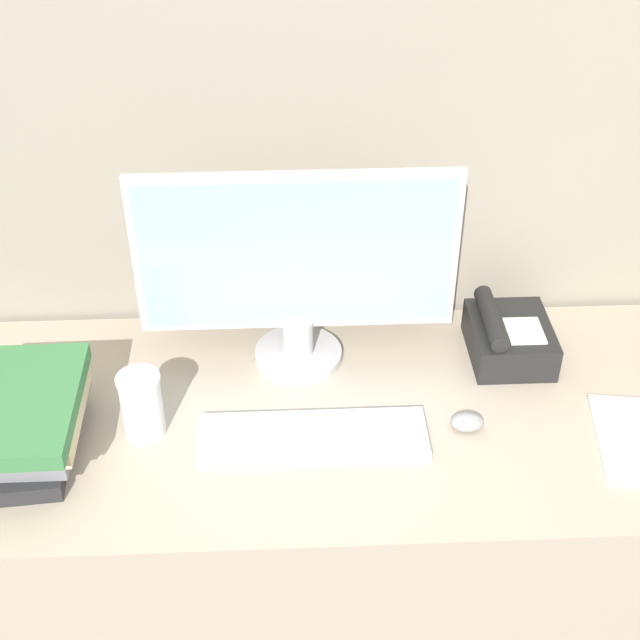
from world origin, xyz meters
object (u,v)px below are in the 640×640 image
at_px(monitor, 297,270).
at_px(keyboard, 313,437).
at_px(coffee_cup, 142,405).
at_px(book_stack, 16,421).
at_px(mouse, 467,422).
at_px(desk_telephone, 508,337).

distance_m(monitor, keyboard, 0.32).
relative_size(coffee_cup, book_stack, 0.44).
xyz_separation_m(coffee_cup, book_stack, (-0.22, -0.03, 0.00)).
distance_m(monitor, coffee_cup, 0.38).
bearing_deg(book_stack, coffee_cup, 8.47).
relative_size(monitor, coffee_cup, 4.67).
distance_m(keyboard, book_stack, 0.53).
height_order(monitor, coffee_cup, monitor).
bearing_deg(mouse, book_stack, -178.99).
distance_m(mouse, coffee_cup, 0.60).
xyz_separation_m(keyboard, coffee_cup, (-0.31, 0.04, 0.06)).
height_order(monitor, book_stack, monitor).
height_order(monitor, desk_telephone, monitor).
height_order(mouse, book_stack, book_stack).
bearing_deg(monitor, coffee_cup, -144.21).
xyz_separation_m(book_stack, desk_telephone, (0.93, 0.23, -0.02)).
distance_m(mouse, desk_telephone, 0.25).
xyz_separation_m(mouse, book_stack, (-0.81, -0.01, 0.05)).
xyz_separation_m(monitor, keyboard, (0.02, -0.25, -0.20)).
relative_size(keyboard, desk_telephone, 2.17).
bearing_deg(desk_telephone, mouse, -118.97).
distance_m(monitor, book_stack, 0.58).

